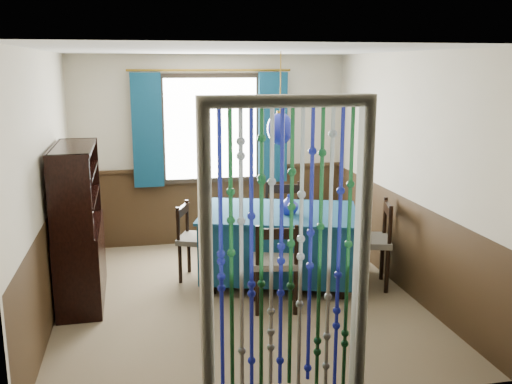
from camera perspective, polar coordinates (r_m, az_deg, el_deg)
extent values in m
plane|color=brown|center=(6.02, -1.87, -10.53)|extent=(4.00, 4.00, 0.00)
plane|color=silver|center=(5.54, -2.06, 14.00)|extent=(4.00, 4.00, 0.00)
plane|color=beige|center=(7.60, -4.55, 4.12)|extent=(3.60, 0.00, 3.60)
plane|color=beige|center=(3.75, 3.28, -4.68)|extent=(3.60, 0.00, 3.60)
plane|color=beige|center=(5.64, -20.30, 0.41)|extent=(0.00, 4.00, 4.00)
plane|color=beige|center=(6.21, 14.65, 1.84)|extent=(0.00, 4.00, 4.00)
plane|color=#352514|center=(7.73, -4.44, -1.41)|extent=(3.60, 0.00, 3.60)
plane|color=#352514|center=(4.05, 3.09, -14.80)|extent=(3.60, 0.00, 3.60)
plane|color=#352514|center=(5.83, -19.60, -6.81)|extent=(0.00, 4.00, 4.00)
plane|color=#352514|center=(6.38, 14.16, -4.80)|extent=(0.00, 4.00, 4.00)
cube|color=black|center=(7.51, -4.54, 6.33)|extent=(1.32, 0.12, 1.42)
cube|color=#0F334D|center=(6.31, 2.32, -5.09)|extent=(1.87, 1.53, 0.66)
cube|color=#0F334D|center=(6.21, 2.35, -2.07)|extent=(1.94, 1.60, 0.03)
cylinder|color=black|center=(6.12, -4.36, -9.45)|extent=(0.07, 0.07, 0.14)
cylinder|color=black|center=(6.05, 8.56, -9.84)|extent=(0.07, 0.07, 0.14)
cylinder|color=black|center=(6.89, -3.17, -6.87)|extent=(0.07, 0.07, 0.14)
cylinder|color=black|center=(6.83, 8.22, -7.18)|extent=(0.07, 0.07, 0.14)
cylinder|color=black|center=(5.54, 0.15, -10.07)|extent=(0.04, 0.04, 0.46)
cylinder|color=black|center=(5.57, 3.97, -9.97)|extent=(0.04, 0.04, 0.46)
cylinder|color=black|center=(5.86, -0.04, -8.77)|extent=(0.04, 0.04, 0.46)
cylinder|color=black|center=(5.89, 3.56, -8.69)|extent=(0.04, 0.04, 0.46)
cube|color=#5B5549|center=(5.62, 1.93, -6.92)|extent=(0.50, 0.49, 0.06)
cube|color=black|center=(5.35, 2.12, -4.19)|extent=(0.39, 0.10, 0.10)
cylinder|color=black|center=(5.37, 0.16, -5.67)|extent=(0.04, 0.04, 0.45)
cylinder|color=black|center=(5.41, 4.05, -5.59)|extent=(0.04, 0.04, 0.45)
cylinder|color=black|center=(7.19, 4.24, -4.61)|extent=(0.05, 0.05, 0.49)
cylinder|color=black|center=(7.15, 1.08, -4.66)|extent=(0.05, 0.05, 0.49)
cylinder|color=black|center=(6.83, 4.62, -5.53)|extent=(0.05, 0.05, 0.49)
cylinder|color=black|center=(6.80, 1.29, -5.60)|extent=(0.05, 0.05, 0.49)
cube|color=#5B5549|center=(6.91, 2.83, -2.91)|extent=(0.54, 0.52, 0.06)
cube|color=black|center=(7.02, 2.71, 0.33)|extent=(0.42, 0.10, 0.11)
cylinder|color=black|center=(7.07, 4.29, -0.85)|extent=(0.04, 0.04, 0.48)
cylinder|color=black|center=(7.03, 1.09, -0.89)|extent=(0.04, 0.04, 0.48)
cylinder|color=black|center=(6.70, -6.73, -6.17)|extent=(0.04, 0.04, 0.44)
cylinder|color=black|center=(6.39, -7.59, -7.15)|extent=(0.04, 0.04, 0.44)
cylinder|color=black|center=(6.62, -3.99, -6.35)|extent=(0.04, 0.04, 0.44)
cylinder|color=black|center=(6.30, -4.73, -7.35)|extent=(0.04, 0.04, 0.44)
cube|color=#5B5549|center=(6.43, -5.81, -4.67)|extent=(0.53, 0.54, 0.06)
cube|color=black|center=(6.39, -7.37, -1.84)|extent=(0.17, 0.36, 0.10)
cylinder|color=black|center=(6.58, -6.90, -2.61)|extent=(0.04, 0.04, 0.43)
cylinder|color=black|center=(6.26, -7.80, -3.43)|extent=(0.04, 0.04, 0.43)
cylinder|color=black|center=(6.22, 12.96, -7.72)|extent=(0.05, 0.05, 0.48)
cylinder|color=black|center=(6.58, 12.48, -6.54)|extent=(0.05, 0.05, 0.48)
cylinder|color=black|center=(6.17, 9.54, -7.71)|extent=(0.05, 0.05, 0.48)
cylinder|color=black|center=(6.54, 9.26, -6.53)|extent=(0.05, 0.05, 0.48)
cube|color=#5B5549|center=(6.29, 11.16, -4.77)|extent=(0.56, 0.58, 0.06)
cube|color=black|center=(6.22, 13.08, -1.68)|extent=(0.15, 0.40, 0.11)
cylinder|color=black|center=(6.07, 13.27, -3.50)|extent=(0.04, 0.04, 0.47)
cylinder|color=black|center=(6.44, 12.77, -2.54)|extent=(0.04, 0.04, 0.47)
cube|color=black|center=(6.12, -17.04, -6.70)|extent=(0.44, 1.22, 0.80)
cube|color=black|center=(5.35, -18.12, -0.64)|extent=(0.37, 0.06, 0.80)
cube|color=black|center=(6.48, -17.06, 1.65)|extent=(0.37, 0.06, 0.80)
cube|color=black|center=(5.86, -17.78, 4.24)|extent=(0.39, 1.22, 0.04)
cube|color=black|center=(5.94, -19.37, 0.53)|extent=(0.05, 1.20, 0.80)
cube|color=black|center=(5.94, -17.17, -0.47)|extent=(0.34, 1.14, 0.02)
cube|color=black|center=(5.89, -17.34, 2.02)|extent=(0.34, 1.14, 0.02)
cylinder|color=olive|center=(6.02, 2.46, 10.10)|extent=(0.01, 0.01, 0.79)
ellipsoid|color=navy|center=(6.05, 2.43, 6.35)|extent=(0.28, 0.28, 0.34)
cylinder|color=olive|center=(6.03, 2.44, 7.95)|extent=(0.08, 0.08, 0.03)
imported|color=navy|center=(6.08, 3.30, -1.31)|extent=(0.24, 0.24, 0.20)
imported|color=beige|center=(5.69, -17.21, -0.66)|extent=(0.25, 0.25, 0.05)
imported|color=beige|center=(6.26, -16.65, -1.65)|extent=(0.17, 0.17, 0.17)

